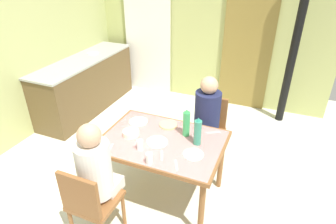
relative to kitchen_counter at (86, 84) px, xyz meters
The scene contains 25 objects.
ground_plane 2.15m from the kitchen_counter, 36.56° to the right, with size 6.47×6.47×0.00m, color beige.
wall_back 2.24m from the kitchen_counter, 36.29° to the left, with size 4.23×0.10×2.53m, color #B4BB6F.
wall_left 1.08m from the kitchen_counter, 117.73° to the right, with size 0.10×3.73×2.53m, color tan.
door_wooden 2.74m from the kitchen_counter, 25.49° to the left, with size 0.80×0.05×2.00m, color olive.
stove_pipe_column 3.35m from the kitchen_counter, 15.85° to the left, with size 0.12×0.12×2.53m, color black.
curtain_panel 1.43m from the kitchen_counter, 61.22° to the left, with size 0.90×0.03×2.12m, color white.
kitchen_counter is the anchor object (origin of this frame).
dining_table 2.48m from the kitchen_counter, 34.43° to the right, with size 1.24×0.88×0.74m.
chair_near_diner 2.77m from the kitchen_counter, 52.28° to the right, with size 0.40×0.40×0.87m.
chair_far_diner 2.39m from the kitchen_counter, 14.55° to the right, with size 0.40×0.40×0.87m.
person_near_diner 2.68m from the kitchen_counter, 50.48° to the right, with size 0.30×0.37×0.77m.
person_far_diner 2.45m from the kitchen_counter, 17.67° to the right, with size 0.30×0.37×0.77m.
water_bottle_green_near 2.57m from the kitchen_counter, 28.56° to the right, with size 0.07×0.07×0.30m.
water_bottle_green_far 2.75m from the kitchen_counter, 28.94° to the right, with size 0.08×0.08×0.30m.
serving_bowl_center 2.25m from the kitchen_counter, 40.29° to the right, with size 0.17×0.17×0.06m, color beige.
dinner_plate_near_left 2.49m from the kitchen_counter, 35.93° to the right, with size 0.21×0.21×0.01m, color white.
dinner_plate_near_right 2.85m from the kitchen_counter, 32.07° to the right, with size 0.20×0.20×0.01m, color white.
dinner_plate_far_center 2.04m from the kitchen_counter, 35.56° to the right, with size 0.21×0.21×0.01m, color white.
drinking_glass_by_near_diner 2.75m from the kitchen_counter, 40.55° to the right, with size 0.06×0.06×0.11m, color silver.
drinking_glass_by_far_diner 2.52m from the kitchen_counter, 40.46° to the right, with size 0.06×0.06×0.11m, color silver.
bread_plate_sliced 2.30m from the kitchen_counter, 29.37° to the right, with size 0.19×0.19×0.02m, color #DBB77A.
cutlery_knife_near 2.89m from the kitchen_counter, 36.47° to the right, with size 0.15×0.02×0.00m, color silver.
cutlery_fork_near 2.38m from the kitchen_counter, 46.63° to the right, with size 0.15×0.02×0.00m, color silver.
cutlery_knife_far 2.71m from the kitchen_counter, 23.10° to the right, with size 0.15×0.02×0.00m, color silver.
cutlery_fork_far 2.70m from the kitchen_counter, 37.34° to the right, with size 0.15×0.02×0.00m, color silver.
Camera 1 is at (1.33, -2.34, 2.40)m, focal length 30.65 mm.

